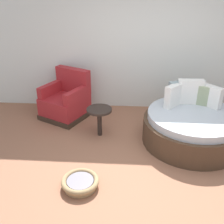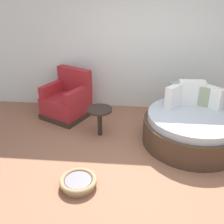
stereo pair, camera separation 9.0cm
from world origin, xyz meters
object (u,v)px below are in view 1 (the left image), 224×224
at_px(red_armchair, 66,101).
at_px(pet_basket, 80,183).
at_px(round_daybed, 192,126).
at_px(side_table, 99,114).

height_order(red_armchair, pet_basket, red_armchair).
height_order(round_daybed, side_table, round_daybed).
distance_m(round_daybed, red_armchair, 2.46).
bearing_deg(red_armchair, side_table, -43.26).
relative_size(round_daybed, pet_basket, 3.22).
bearing_deg(pet_basket, side_table, 85.13).
distance_m(round_daybed, pet_basket, 2.13).
xyz_separation_m(round_daybed, red_armchair, (-2.32, 0.79, 0.04)).
distance_m(red_armchair, pet_basket, 2.17).
relative_size(round_daybed, side_table, 3.16).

